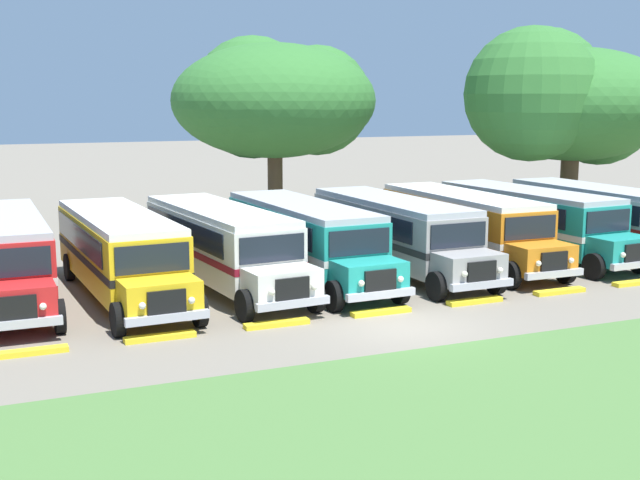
# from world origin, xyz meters

# --- Properties ---
(ground_plane) EXTENTS (220.00, 220.00, 0.00)m
(ground_plane) POSITION_xyz_m (0.00, 0.00, 0.00)
(ground_plane) COLOR slate
(foreground_grass_strip) EXTENTS (80.00, 8.73, 0.01)m
(foreground_grass_strip) POSITION_xyz_m (0.00, -6.37, 0.00)
(foreground_grass_strip) COLOR #4C7538
(foreground_grass_strip) RESTS_ON ground_plane
(parked_bus_slot_1) EXTENTS (2.71, 10.84, 2.82)m
(parked_bus_slot_1) POSITION_xyz_m (-10.63, 8.30, 1.58)
(parked_bus_slot_1) COLOR red
(parked_bus_slot_1) RESTS_ON ground_plane
(parked_bus_slot_2) EXTENTS (3.08, 10.89, 2.82)m
(parked_bus_slot_2) POSITION_xyz_m (-7.00, 7.32, 1.58)
(parked_bus_slot_2) COLOR yellow
(parked_bus_slot_2) RESTS_ON ground_plane
(parked_bus_slot_3) EXTENTS (3.44, 10.96, 2.82)m
(parked_bus_slot_3) POSITION_xyz_m (-3.40, 7.43, 1.58)
(parked_bus_slot_3) COLOR silver
(parked_bus_slot_3) RESTS_ON ground_plane
(parked_bus_slot_4) EXTENTS (2.98, 10.88, 2.82)m
(parked_bus_slot_4) POSITION_xyz_m (-0.18, 7.42, 1.58)
(parked_bus_slot_4) COLOR teal
(parked_bus_slot_4) RESTS_ON ground_plane
(parked_bus_slot_5) EXTENTS (2.85, 10.86, 2.82)m
(parked_bus_slot_5) POSITION_xyz_m (3.58, 7.31, 1.58)
(parked_bus_slot_5) COLOR #9E9993
(parked_bus_slot_5) RESTS_ON ground_plane
(parked_bus_slot_6) EXTENTS (2.80, 10.85, 2.82)m
(parked_bus_slot_6) POSITION_xyz_m (7.06, 7.73, 1.58)
(parked_bus_slot_6) COLOR orange
(parked_bus_slot_6) RESTS_ON ground_plane
(parked_bus_slot_7) EXTENTS (3.26, 10.92, 2.82)m
(parked_bus_slot_7) POSITION_xyz_m (10.45, 7.84, 1.58)
(parked_bus_slot_7) COLOR teal
(parked_bus_slot_7) RESTS_ON ground_plane
(parked_bus_slot_8) EXTENTS (2.77, 10.85, 2.82)m
(parked_bus_slot_8) POSITION_xyz_m (13.95, 7.36, 1.58)
(parked_bus_slot_8) COLOR silver
(parked_bus_slot_8) RESTS_ON ground_plane
(curb_wheelstop_1) EXTENTS (2.00, 0.36, 0.15)m
(curb_wheelstop_1) POSITION_xyz_m (-10.44, 1.61, 0.07)
(curb_wheelstop_1) COLOR yellow
(curb_wheelstop_1) RESTS_ON ground_plane
(curb_wheelstop_2) EXTENTS (2.00, 0.36, 0.15)m
(curb_wheelstop_2) POSITION_xyz_m (-6.96, 1.61, 0.07)
(curb_wheelstop_2) COLOR yellow
(curb_wheelstop_2) RESTS_ON ground_plane
(curb_wheelstop_3) EXTENTS (2.00, 0.36, 0.15)m
(curb_wheelstop_3) POSITION_xyz_m (-3.48, 1.61, 0.07)
(curb_wheelstop_3) COLOR yellow
(curb_wheelstop_3) RESTS_ON ground_plane
(curb_wheelstop_4) EXTENTS (2.00, 0.36, 0.15)m
(curb_wheelstop_4) POSITION_xyz_m (0.00, 1.61, 0.07)
(curb_wheelstop_4) COLOR yellow
(curb_wheelstop_4) RESTS_ON ground_plane
(curb_wheelstop_5) EXTENTS (2.00, 0.36, 0.15)m
(curb_wheelstop_5) POSITION_xyz_m (3.48, 1.61, 0.07)
(curb_wheelstop_5) COLOR yellow
(curb_wheelstop_5) RESTS_ON ground_plane
(curb_wheelstop_6) EXTENTS (2.00, 0.36, 0.15)m
(curb_wheelstop_6) POSITION_xyz_m (6.96, 1.61, 0.07)
(curb_wheelstop_6) COLOR yellow
(curb_wheelstop_6) RESTS_ON ground_plane
(curb_wheelstop_7) EXTENTS (2.00, 0.36, 0.15)m
(curb_wheelstop_7) POSITION_xyz_m (10.44, 1.61, 0.07)
(curb_wheelstop_7) COLOR yellow
(curb_wheelstop_7) RESTS_ON ground_plane
(broad_shade_tree) EXTENTS (11.57, 11.99, 10.21)m
(broad_shade_tree) POSITION_xyz_m (4.07, 22.26, 6.58)
(broad_shade_tree) COLOR brown
(broad_shade_tree) RESTS_ON ground_plane
(secondary_tree) EXTENTS (13.62, 11.67, 10.77)m
(secondary_tree) POSITION_xyz_m (19.42, 16.93, 6.57)
(secondary_tree) COLOR brown
(secondary_tree) RESTS_ON ground_plane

